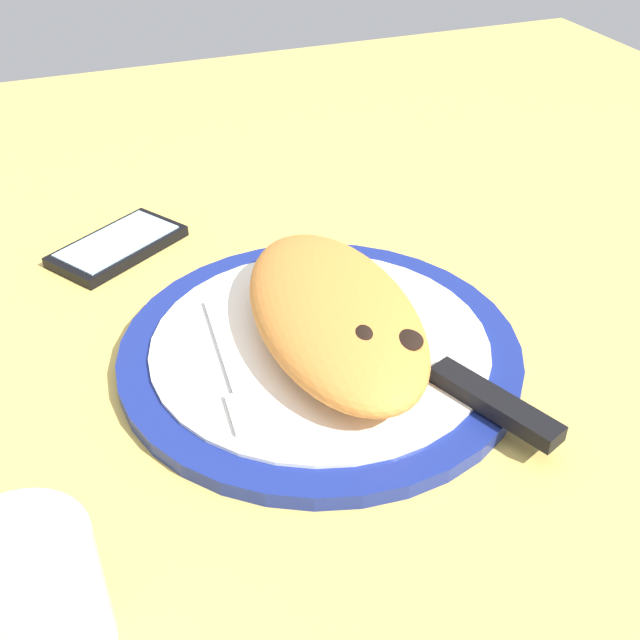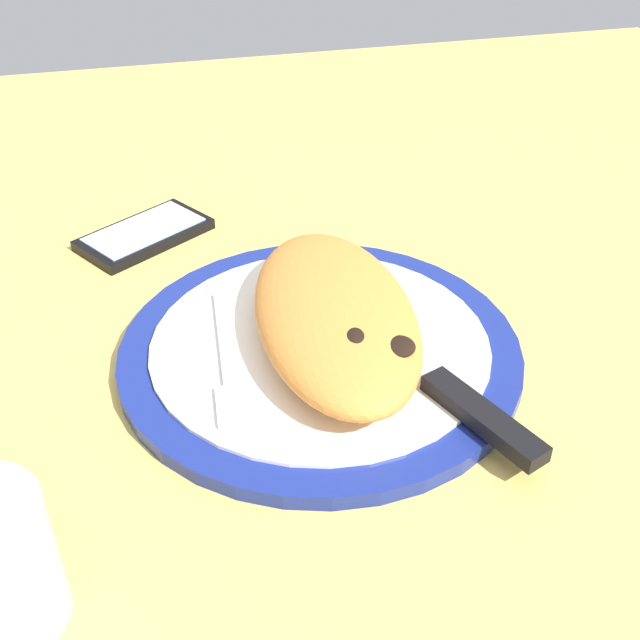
% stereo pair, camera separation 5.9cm
% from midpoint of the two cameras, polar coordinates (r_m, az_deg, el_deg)
% --- Properties ---
extents(ground_plane, '(1.50, 1.50, 0.03)m').
position_cam_midpoint_polar(ground_plane, '(0.62, -2.72, -3.88)').
color(ground_plane, '#DBB756').
extents(plate, '(0.31, 0.31, 0.02)m').
position_cam_midpoint_polar(plate, '(0.60, -2.78, -2.25)').
color(plate, navy).
rests_on(plate, ground_plane).
extents(calzone, '(0.24, 0.13, 0.05)m').
position_cam_midpoint_polar(calzone, '(0.58, -1.63, 0.12)').
color(calzone, orange).
rests_on(calzone, plate).
extents(fork, '(0.16, 0.03, 0.00)m').
position_cam_midpoint_polar(fork, '(0.57, -9.29, -3.95)').
color(fork, silver).
rests_on(fork, plate).
extents(knife, '(0.24, 0.11, 0.01)m').
position_cam_midpoint_polar(knife, '(0.56, 6.74, -4.44)').
color(knife, silver).
rests_on(knife, plate).
extents(smartphone, '(0.12, 0.14, 0.01)m').
position_cam_midpoint_polar(smartphone, '(0.77, -16.63, 5.12)').
color(smartphone, black).
rests_on(smartphone, ground_plane).
extents(water_glass, '(0.07, 0.07, 0.08)m').
position_cam_midpoint_polar(water_glass, '(0.45, -23.85, -18.63)').
color(water_glass, silver).
rests_on(water_glass, ground_plane).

